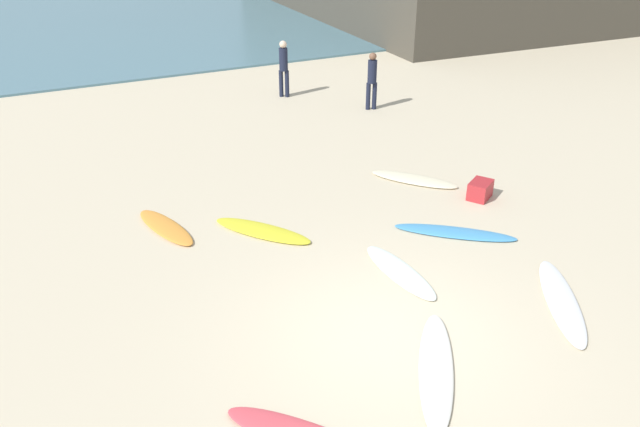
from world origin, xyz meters
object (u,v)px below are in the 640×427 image
at_px(surfboard_4, 455,232).
at_px(beachgoer_near, 284,66).
at_px(surfboard_6, 436,368).
at_px(surfboard_2, 561,301).
at_px(surfboard_3, 414,179).
at_px(surfboard_5, 262,231).
at_px(beachgoer_mid, 372,78).
at_px(surfboard_7, 166,227).
at_px(surfboard_1, 400,272).
at_px(beach_cooler, 480,190).

relative_size(surfboard_4, beachgoer_near, 1.32).
relative_size(surfboard_6, beachgoer_near, 1.40).
bearing_deg(surfboard_2, beachgoer_near, 120.16).
bearing_deg(surfboard_3, surfboard_5, -28.18).
relative_size(beachgoer_near, beachgoer_mid, 1.04).
relative_size(surfboard_2, surfboard_7, 1.29).
distance_m(surfboard_4, surfboard_5, 3.88).
height_order(surfboard_1, beachgoer_mid, beachgoer_mid).
bearing_deg(surfboard_2, beachgoer_mid, 109.30).
bearing_deg(beachgoer_near, beach_cooler, 132.37).
xyz_separation_m(surfboard_2, beachgoer_mid, (2.43, 10.35, 0.96)).
relative_size(surfboard_5, beachgoer_mid, 1.24).
relative_size(surfboard_5, surfboard_7, 1.12).
bearing_deg(surfboard_1, beach_cooler, -152.78).
distance_m(surfboard_6, beachgoer_mid, 12.04).
bearing_deg(surfboard_6, surfboard_5, -46.35).
bearing_deg(beachgoer_mid, beachgoer_near, 144.45).
distance_m(surfboard_5, surfboard_7, 1.99).
distance_m(surfboard_2, surfboard_6, 2.90).
bearing_deg(beachgoer_near, surfboard_7, 88.51).
xyz_separation_m(surfboard_1, surfboard_2, (1.93, -1.97, 0.00)).
height_order(surfboard_7, beachgoer_mid, beachgoer_mid).
xyz_separation_m(beachgoer_mid, beach_cooler, (-1.07, -6.57, -0.80)).
relative_size(surfboard_4, surfboard_6, 0.94).
height_order(surfboard_1, surfboard_6, surfboard_6).
relative_size(surfboard_1, beachgoer_mid, 1.14).
distance_m(surfboard_2, surfboard_7, 7.63).
relative_size(surfboard_5, beach_cooler, 3.66).
xyz_separation_m(surfboard_6, beach_cooler, (4.22, 4.20, 0.16)).
distance_m(beachgoer_near, beach_cooler, 9.09).
xyz_separation_m(surfboard_6, beachgoer_mid, (5.29, 10.77, 0.96)).
bearing_deg(surfboard_5, surfboard_7, -67.65).
xyz_separation_m(surfboard_1, surfboard_4, (1.78, 0.72, 0.00)).
height_order(surfboard_1, beachgoer_near, beachgoer_near).
bearing_deg(surfboard_1, beachgoer_near, -104.38).
bearing_deg(beach_cooler, surfboard_6, -135.18).
distance_m(surfboard_1, beachgoer_near, 11.15).
distance_m(surfboard_4, beachgoer_near, 10.18).
bearing_deg(surfboard_4, surfboard_3, -156.01).
height_order(surfboard_1, surfboard_3, surfboard_3).
bearing_deg(surfboard_6, beachgoer_mid, -80.99).
distance_m(surfboard_5, surfboard_6, 4.95).
bearing_deg(surfboard_1, surfboard_7, -47.86).
xyz_separation_m(surfboard_1, surfboard_6, (-0.93, -2.39, 0.00)).
height_order(surfboard_3, surfboard_4, surfboard_3).
height_order(surfboard_1, surfboard_7, surfboard_7).
relative_size(surfboard_2, beachgoer_mid, 1.42).
bearing_deg(beachgoer_mid, surfboard_2, -86.68).
relative_size(surfboard_7, beach_cooler, 3.27).
bearing_deg(surfboard_3, surfboard_2, 45.70).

